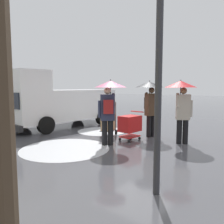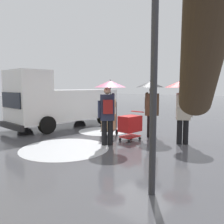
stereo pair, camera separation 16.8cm
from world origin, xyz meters
TOP-DOWN VIEW (x-y plane):
  - ground_plane at (0.00, 0.00)m, footprint 90.00×90.00m
  - slush_patch_under_van at (1.88, -0.10)m, footprint 2.09×2.09m
  - slush_patch_mid_street at (0.82, 2.77)m, footprint 2.74×2.74m
  - cargo_van_parked_right at (4.15, 0.38)m, footprint 2.40×5.43m
  - shopping_cart_vendor at (-0.03, 0.51)m, footprint 0.61×0.85m
  - hand_dolly_boxes at (1.07, 0.44)m, footprint 0.73×0.84m
  - pedestrian_pink_side at (0.09, 1.53)m, footprint 1.04×1.04m
  - pedestrian_black_side at (-0.28, -0.43)m, footprint 1.04×1.04m
  - pedestrian_white_side at (-1.65, -0.14)m, footprint 1.04×1.04m
  - street_lamp at (-2.86, 3.69)m, footprint 0.28×0.28m

SIDE VIEW (x-z plane):
  - ground_plane at x=0.00m, z-range 0.00..0.00m
  - slush_patch_under_van at x=1.88m, z-range 0.00..0.01m
  - slush_patch_mid_street at x=0.82m, z-range 0.00..0.01m
  - shopping_cart_vendor at x=-0.03m, z-range 0.06..1.08m
  - hand_dolly_boxes at x=1.07m, z-range 0.06..1.48m
  - cargo_van_parked_right at x=4.15m, z-range -0.12..2.48m
  - pedestrian_pink_side at x=0.09m, z-range 0.50..2.64m
  - pedestrian_black_side at x=-0.28m, z-range 0.50..2.64m
  - pedestrian_white_side at x=-1.65m, z-range 0.51..2.66m
  - street_lamp at x=-2.86m, z-range 0.44..4.30m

